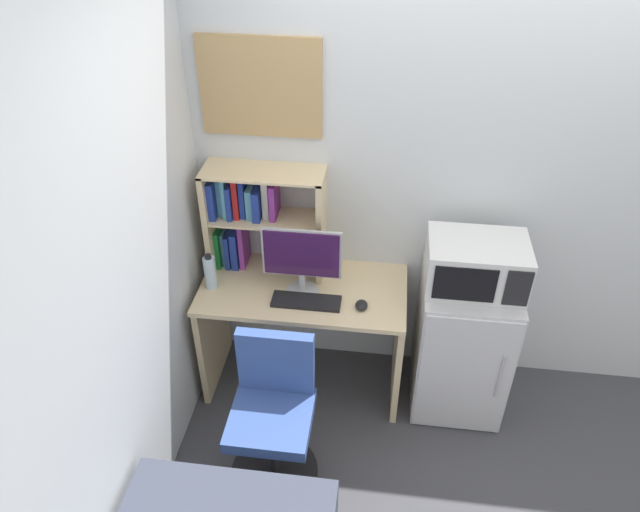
{
  "coord_description": "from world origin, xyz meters",
  "views": [
    {
      "loc": [
        -0.54,
        -2.86,
        2.84
      ],
      "look_at": [
        -0.87,
        -0.32,
        1.01
      ],
      "focal_mm": 33.24,
      "sensor_mm": 36.0,
      "label": 1
    }
  ],
  "objects_px": {
    "computer_mouse": "(361,305)",
    "hutch_bookshelf": "(251,213)",
    "water_bottle": "(210,272)",
    "desk_chair": "(274,420)",
    "monitor": "(302,258)",
    "mini_fridge": "(461,343)",
    "keyboard": "(306,301)",
    "wall_corkboard": "(260,88)",
    "microwave": "(476,264)"
  },
  "relations": [
    {
      "from": "microwave",
      "to": "wall_corkboard",
      "type": "height_order",
      "value": "wall_corkboard"
    },
    {
      "from": "water_bottle",
      "to": "desk_chair",
      "type": "distance_m",
      "value": 0.87
    },
    {
      "from": "keyboard",
      "to": "water_bottle",
      "type": "relative_size",
      "value": 1.71
    },
    {
      "from": "water_bottle",
      "to": "wall_corkboard",
      "type": "bearing_deg",
      "value": 51.88
    },
    {
      "from": "monitor",
      "to": "desk_chair",
      "type": "bearing_deg",
      "value": -96.08
    },
    {
      "from": "hutch_bookshelf",
      "to": "keyboard",
      "type": "bearing_deg",
      "value": -41.19
    },
    {
      "from": "monitor",
      "to": "computer_mouse",
      "type": "height_order",
      "value": "monitor"
    },
    {
      "from": "mini_fridge",
      "to": "wall_corkboard",
      "type": "distance_m",
      "value": 1.81
    },
    {
      "from": "mini_fridge",
      "to": "microwave",
      "type": "relative_size",
      "value": 1.68
    },
    {
      "from": "keyboard",
      "to": "water_bottle",
      "type": "bearing_deg",
      "value": 172.72
    },
    {
      "from": "hutch_bookshelf",
      "to": "computer_mouse",
      "type": "xyz_separation_m",
      "value": [
        0.65,
        -0.31,
        -0.34
      ]
    },
    {
      "from": "hutch_bookshelf",
      "to": "mini_fridge",
      "type": "bearing_deg",
      "value": -8.18
    },
    {
      "from": "monitor",
      "to": "wall_corkboard",
      "type": "relative_size",
      "value": 0.68
    },
    {
      "from": "monitor",
      "to": "mini_fridge",
      "type": "relative_size",
      "value": 0.49
    },
    {
      "from": "desk_chair",
      "to": "wall_corkboard",
      "type": "bearing_deg",
      "value": 101.19
    },
    {
      "from": "hutch_bookshelf",
      "to": "monitor",
      "type": "xyz_separation_m",
      "value": [
        0.32,
        -0.22,
        -0.12
      ]
    },
    {
      "from": "computer_mouse",
      "to": "mini_fridge",
      "type": "height_order",
      "value": "mini_fridge"
    },
    {
      "from": "microwave",
      "to": "wall_corkboard",
      "type": "relative_size",
      "value": 0.82
    },
    {
      "from": "hutch_bookshelf",
      "to": "keyboard",
      "type": "relative_size",
      "value": 1.75
    },
    {
      "from": "computer_mouse",
      "to": "microwave",
      "type": "relative_size",
      "value": 0.17
    },
    {
      "from": "hutch_bookshelf",
      "to": "monitor",
      "type": "distance_m",
      "value": 0.4
    },
    {
      "from": "computer_mouse",
      "to": "water_bottle",
      "type": "height_order",
      "value": "water_bottle"
    },
    {
      "from": "computer_mouse",
      "to": "water_bottle",
      "type": "bearing_deg",
      "value": 175.17
    },
    {
      "from": "hutch_bookshelf",
      "to": "water_bottle",
      "type": "bearing_deg",
      "value": -129.38
    },
    {
      "from": "monitor",
      "to": "microwave",
      "type": "bearing_deg",
      "value": 2.79
    },
    {
      "from": "monitor",
      "to": "mini_fridge",
      "type": "distance_m",
      "value": 1.07
    },
    {
      "from": "water_bottle",
      "to": "computer_mouse",
      "type": "bearing_deg",
      "value": -4.83
    },
    {
      "from": "wall_corkboard",
      "to": "desk_chair",
      "type": "bearing_deg",
      "value": -78.81
    },
    {
      "from": "hutch_bookshelf",
      "to": "wall_corkboard",
      "type": "xyz_separation_m",
      "value": [
        0.07,
        0.1,
        0.68
      ]
    },
    {
      "from": "hutch_bookshelf",
      "to": "keyboard",
      "type": "distance_m",
      "value": 0.58
    },
    {
      "from": "mini_fridge",
      "to": "computer_mouse",
      "type": "bearing_deg",
      "value": -167.22
    },
    {
      "from": "keyboard",
      "to": "microwave",
      "type": "distance_m",
      "value": 0.92
    },
    {
      "from": "microwave",
      "to": "wall_corkboard",
      "type": "bearing_deg",
      "value": 166.67
    },
    {
      "from": "water_bottle",
      "to": "wall_corkboard",
      "type": "height_order",
      "value": "wall_corkboard"
    },
    {
      "from": "hutch_bookshelf",
      "to": "computer_mouse",
      "type": "height_order",
      "value": "hutch_bookshelf"
    },
    {
      "from": "water_bottle",
      "to": "microwave",
      "type": "xyz_separation_m",
      "value": [
        1.43,
        0.06,
        0.15
      ]
    },
    {
      "from": "computer_mouse",
      "to": "hutch_bookshelf",
      "type": "bearing_deg",
      "value": 154.61
    },
    {
      "from": "wall_corkboard",
      "to": "microwave",
      "type": "bearing_deg",
      "value": -13.33
    },
    {
      "from": "computer_mouse",
      "to": "water_bottle",
      "type": "relative_size",
      "value": 0.4
    },
    {
      "from": "wall_corkboard",
      "to": "monitor",
      "type": "bearing_deg",
      "value": -52.44
    },
    {
      "from": "computer_mouse",
      "to": "wall_corkboard",
      "type": "relative_size",
      "value": 0.14
    },
    {
      "from": "keyboard",
      "to": "computer_mouse",
      "type": "distance_m",
      "value": 0.3
    },
    {
      "from": "computer_mouse",
      "to": "desk_chair",
      "type": "relative_size",
      "value": 0.1
    },
    {
      "from": "monitor",
      "to": "computer_mouse",
      "type": "bearing_deg",
      "value": -15.1
    },
    {
      "from": "water_bottle",
      "to": "hutch_bookshelf",
      "type": "bearing_deg",
      "value": 50.62
    },
    {
      "from": "hutch_bookshelf",
      "to": "mini_fridge",
      "type": "xyz_separation_m",
      "value": [
        1.24,
        -0.18,
        -0.67
      ]
    },
    {
      "from": "computer_mouse",
      "to": "microwave",
      "type": "distance_m",
      "value": 0.64
    },
    {
      "from": "keyboard",
      "to": "mini_fridge",
      "type": "xyz_separation_m",
      "value": [
        0.88,
        0.13,
        -0.33
      ]
    },
    {
      "from": "microwave",
      "to": "desk_chair",
      "type": "distance_m",
      "value": 1.33
    },
    {
      "from": "keyboard",
      "to": "water_bottle",
      "type": "distance_m",
      "value": 0.56
    }
  ]
}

